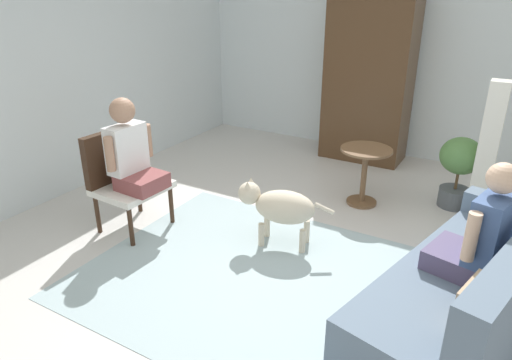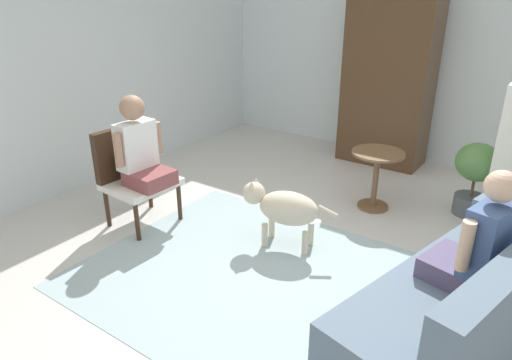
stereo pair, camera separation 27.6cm
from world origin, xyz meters
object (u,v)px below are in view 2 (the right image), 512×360
dog (284,207)px  potted_plant (476,172)px  couch (475,302)px  armoire_cabinet (388,82)px  person_on_armchair (140,148)px  person_on_couch (479,243)px  column_lamp (504,159)px  armchair (132,169)px  round_end_table (376,172)px

dog → potted_plant: (1.26, 1.62, 0.09)m
couch → potted_plant: size_ratio=2.92×
armoire_cabinet → couch: bearing=-59.1°
person_on_armchair → dog: bearing=18.3°
person_on_couch → column_lamp: 1.86m
armchair → person_on_couch: (3.10, 0.08, 0.19)m
person_on_couch → dog: bearing=168.0°
couch → column_lamp: column_lamp is taller
couch → person_on_armchair: size_ratio=2.68×
couch → person_on_couch: size_ratio=2.77×
round_end_table → potted_plant: 0.97m
person_on_armchair → potted_plant: person_on_armchair is taller
couch → person_on_armchair: person_on_armchair is taller
dog → armoire_cabinet: armoire_cabinet is taller
couch → armchair: bearing=-178.3°
couch → person_on_couch: bearing=-167.7°
round_end_table → couch: bearing=-49.9°
round_end_table → armoire_cabinet: (-0.47, 1.40, 0.65)m
potted_plant → person_on_armchair: bearing=-141.3°
person_on_armchair → potted_plant: size_ratio=1.09×
person_on_couch → dog: person_on_couch is taller
dog → potted_plant: bearing=52.3°
round_end_table → dog: (-0.39, -1.19, -0.03)m
potted_plant → column_lamp: bearing=-26.0°
armchair → armoire_cabinet: armoire_cabinet is taller
person_on_armchair → dog: size_ratio=0.97×
dog → armchair: bearing=-163.8°
couch → round_end_table: bearing=130.1°
couch → dog: couch is taller
round_end_table → armoire_cabinet: 1.61m
person_on_armchair → potted_plant: 3.31m
round_end_table → column_lamp: 1.18m
couch → armoire_cabinet: (-1.75, 2.93, 0.75)m
person_on_couch → couch: bearing=12.3°
dog → armoire_cabinet: 2.69m
dog → column_lamp: size_ratio=0.62×
armoire_cabinet → armchair: bearing=-114.7°
couch → armoire_cabinet: 3.50m
person_on_couch → person_on_armchair: person_on_armchair is taller
armoire_cabinet → round_end_table: bearing=-71.6°
person_on_armchair → column_lamp: (2.81, 1.95, -0.10)m
potted_plant → armoire_cabinet: 1.76m
person_on_couch → dog: 1.70m
armoire_cabinet → dog: bearing=-88.3°
potted_plant → column_lamp: column_lamp is taller
armchair → dog: size_ratio=1.10×
couch → armchair: size_ratio=2.35×
person_on_armchair → dog: person_on_armchair is taller
round_end_table → person_on_couch: bearing=-51.2°
column_lamp → round_end_table: bearing=-164.0°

